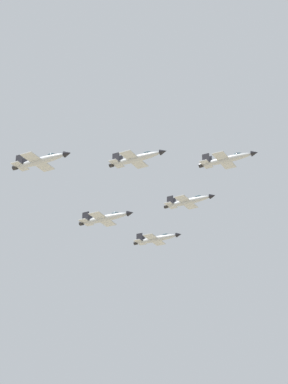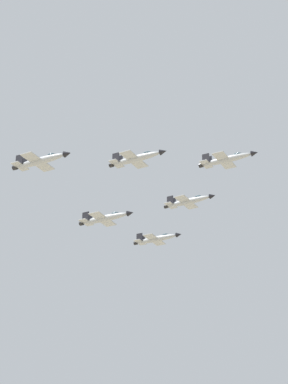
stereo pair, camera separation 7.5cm
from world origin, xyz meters
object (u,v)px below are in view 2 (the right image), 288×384
at_px(jet_lead, 227,159).
at_px(jet_slot_rear, 105,218).
at_px(jet_left_wingman, 188,201).
at_px(jet_right_outer, 40,161).
at_px(jet_right_wingman, 136,158).
at_px(jet_left_outer, 157,239).

relative_size(jet_lead, jet_slot_rear, 0.96).
height_order(jet_lead, jet_left_wingman, jet_lead).
distance_m(jet_right_outer, jet_slot_rear, 28.71).
relative_size(jet_lead, jet_right_outer, 0.96).
height_order(jet_right_wingman, jet_left_outer, jet_right_wingman).
xyz_separation_m(jet_right_outer, jet_slot_rear, (28.55, -0.03, -3.06)).
bearing_deg(jet_right_outer, jet_left_wingman, 68.30).
bearing_deg(jet_slot_rear, jet_left_wingman, 39.38).
distance_m(jet_left_wingman, jet_left_outer, 22.16).
xyz_separation_m(jet_left_outer, jet_slot_rear, (-28.55, 0.02, -4.58)).
bearing_deg(jet_slot_rear, jet_left_outer, 89.02).
height_order(jet_right_wingman, jet_slot_rear, jet_right_wingman).
bearing_deg(jet_left_wingman, jet_right_outer, -110.61).
bearing_deg(jet_right_outer, jet_lead, 40.08).
height_order(jet_lead, jet_right_wingman, jet_lead).
xyz_separation_m(jet_left_wingman, jet_left_outer, (14.29, 16.78, -2.33)).
bearing_deg(jet_lead, jet_right_outer, -140.48).
relative_size(jet_lead, jet_left_outer, 0.99).
xyz_separation_m(jet_lead, jet_right_outer, (-28.52, 33.61, -5.37)).
bearing_deg(jet_left_outer, jet_right_outer, -90.54).
xyz_separation_m(jet_left_wingman, jet_slot_rear, (-14.26, 16.81, -6.90)).
relative_size(jet_right_outer, jet_slot_rear, 1.00).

